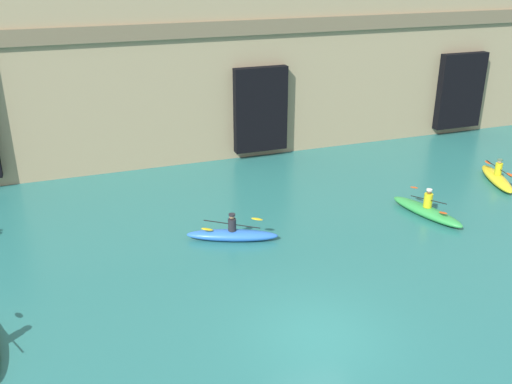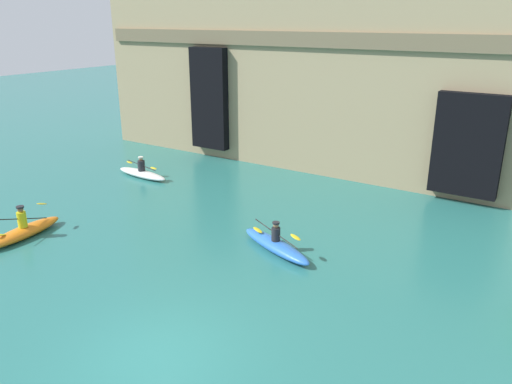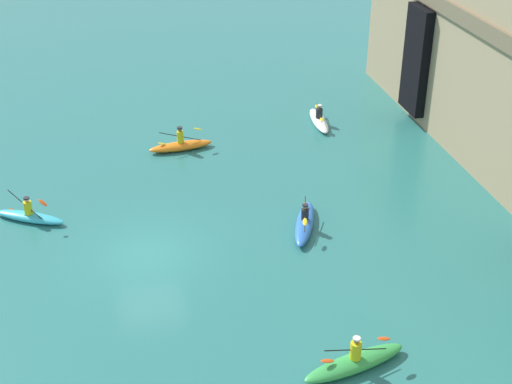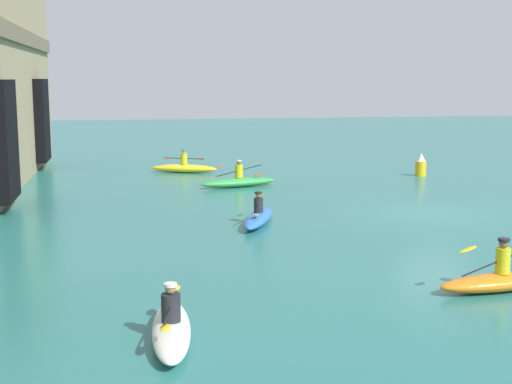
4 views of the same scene
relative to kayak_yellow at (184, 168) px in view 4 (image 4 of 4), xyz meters
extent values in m
plane|color=#28706B|center=(-12.76, -7.64, -0.25)|extent=(120.00, 120.00, 0.00)
cube|color=black|center=(-9.11, 7.26, 2.29)|extent=(2.78, 0.70, 4.31)
cube|color=black|center=(3.16, 7.26, 2.30)|extent=(2.91, 0.70, 4.29)
ellipsoid|color=yellow|center=(0.00, 0.00, -0.04)|extent=(1.85, 3.41, 0.42)
cylinder|color=gold|center=(0.00, 0.00, 0.45)|extent=(0.32, 0.32, 0.55)
sphere|color=tan|center=(0.00, 0.00, 0.81)|extent=(0.19, 0.19, 0.19)
cylinder|color=#4C6B4C|center=(0.00, 0.00, 0.89)|extent=(0.23, 0.23, 0.06)
cylinder|color=black|center=(0.00, 0.00, 0.47)|extent=(0.37, 2.03, 0.11)
ellipsoid|color=#D84C19|center=(0.15, 0.89, 0.44)|extent=(0.25, 0.47, 0.07)
ellipsoid|color=#D84C19|center=(-0.15, -0.89, 0.50)|extent=(0.25, 0.47, 0.07)
ellipsoid|color=green|center=(-5.24, -1.96, -0.05)|extent=(1.62, 3.57, 0.40)
cylinder|color=gold|center=(-5.24, -1.96, 0.45)|extent=(0.35, 0.35, 0.58)
sphere|color=brown|center=(-5.24, -1.96, 0.83)|extent=(0.19, 0.19, 0.19)
cylinder|color=silver|center=(-5.24, -1.96, 0.91)|extent=(0.24, 0.24, 0.06)
cylinder|color=black|center=(-5.24, -1.96, 0.48)|extent=(0.22, 2.04, 0.48)
ellipsoid|color=#D84C19|center=(-5.32, -1.06, 0.67)|extent=(0.22, 0.45, 0.14)
ellipsoid|color=#D84C19|center=(-5.16, -2.86, 0.28)|extent=(0.22, 0.45, 0.14)
ellipsoid|color=white|center=(-23.26, 2.26, -0.08)|extent=(3.30, 0.93, 0.35)
cylinder|color=#232328|center=(-23.26, 2.26, 0.35)|extent=(0.36, 0.36, 0.51)
sphere|color=#9E704C|center=(-23.26, 2.26, 0.71)|extent=(0.20, 0.20, 0.20)
cylinder|color=silver|center=(-23.26, 2.26, 0.78)|extent=(0.24, 0.24, 0.06)
cylinder|color=black|center=(-23.26, 2.26, 0.38)|extent=(2.24, 0.40, 0.14)
ellipsoid|color=yellow|center=(-24.26, 2.42, 0.33)|extent=(0.47, 0.25, 0.07)
ellipsoid|color=yellow|center=(-22.26, 2.09, 0.42)|extent=(0.47, 0.25, 0.07)
ellipsoid|color=blue|center=(-13.34, -1.28, -0.05)|extent=(3.43, 1.88, 0.40)
cylinder|color=#232328|center=(-13.34, -1.28, 0.39)|extent=(0.30, 0.30, 0.47)
sphere|color=#9E704C|center=(-13.34, -1.28, 0.72)|extent=(0.20, 0.20, 0.20)
cylinder|color=#232328|center=(-13.34, -1.28, 0.80)|extent=(0.25, 0.25, 0.06)
cylinder|color=black|center=(-13.34, -1.28, 0.41)|extent=(2.03, 0.60, 0.44)
ellipsoid|color=yellow|center=(-14.23, -1.03, 0.23)|extent=(0.47, 0.29, 0.13)
ellipsoid|color=yellow|center=(-12.44, -1.53, 0.59)|extent=(0.47, 0.29, 0.13)
ellipsoid|color=orange|center=(-21.60, -5.29, -0.05)|extent=(1.13, 3.20, 0.40)
cylinder|color=gold|center=(-21.60, -5.29, 0.44)|extent=(0.32, 0.32, 0.58)
sphere|color=brown|center=(-21.60, -5.29, 0.84)|extent=(0.22, 0.22, 0.22)
cylinder|color=#232328|center=(-21.60, -5.29, 0.93)|extent=(0.27, 0.27, 0.06)
cylinder|color=black|center=(-21.60, -5.29, 0.47)|extent=(0.16, 2.02, 0.68)
ellipsoid|color=yellow|center=(-21.65, -4.40, 0.76)|extent=(0.21, 0.44, 0.18)
cylinder|color=yellow|center=(-3.41, -11.26, 0.11)|extent=(0.52, 0.52, 0.72)
cone|color=white|center=(-3.41, -11.26, 0.68)|extent=(0.44, 0.44, 0.42)
camera|label=1|loc=(-18.91, -19.41, 9.75)|focal=40.00mm
camera|label=2|loc=(-5.46, -14.60, 7.32)|focal=35.00mm
camera|label=3|loc=(10.08, -8.28, 14.92)|focal=50.00mm
camera|label=4|loc=(-35.85, 3.04, 4.51)|focal=50.00mm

